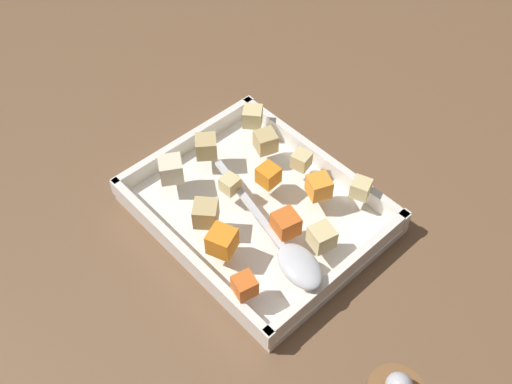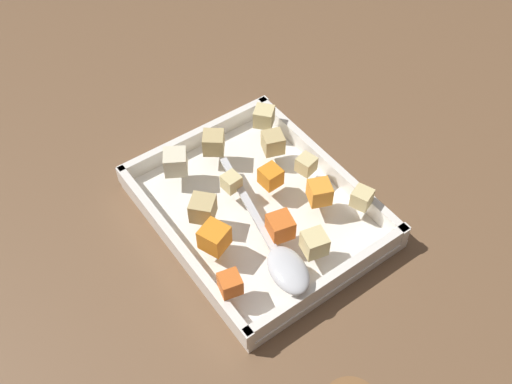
# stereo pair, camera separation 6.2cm
# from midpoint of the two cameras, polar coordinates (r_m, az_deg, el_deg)

# --- Properties ---
(ground_plane) EXTENTS (4.00, 4.00, 0.00)m
(ground_plane) POSITION_cam_midpoint_polar(r_m,az_deg,el_deg) (0.86, -1.88, -2.37)
(ground_plane) COLOR brown
(baking_dish) EXTENTS (0.33, 0.27, 0.04)m
(baking_dish) POSITION_cam_midpoint_polar(r_m,az_deg,el_deg) (0.85, -2.10, -1.88)
(baking_dish) COLOR white
(baking_dish) RESTS_ON ground_plane
(carrot_chunk_corner_nw) EXTENTS (0.04, 0.04, 0.03)m
(carrot_chunk_corner_nw) POSITION_cam_midpoint_polar(r_m,az_deg,el_deg) (0.76, -5.69, -4.90)
(carrot_chunk_corner_nw) COLOR orange
(carrot_chunk_corner_nw) RESTS_ON baking_dish
(carrot_chunk_front_center) EXTENTS (0.04, 0.04, 0.03)m
(carrot_chunk_front_center) POSITION_cam_midpoint_polar(r_m,az_deg,el_deg) (0.77, 0.62, -3.23)
(carrot_chunk_front_center) COLOR orange
(carrot_chunk_front_center) RESTS_ON baking_dish
(carrot_chunk_under_handle) EXTENTS (0.03, 0.03, 0.03)m
(carrot_chunk_under_handle) POSITION_cam_midpoint_polar(r_m,az_deg,el_deg) (0.83, -0.93, 1.55)
(carrot_chunk_under_handle) COLOR orange
(carrot_chunk_under_handle) RESTS_ON baking_dish
(carrot_chunk_corner_se) EXTENTS (0.03, 0.03, 0.03)m
(carrot_chunk_corner_se) POSITION_cam_midpoint_polar(r_m,az_deg,el_deg) (0.72, -3.60, -9.21)
(carrot_chunk_corner_se) COLOR orange
(carrot_chunk_corner_se) RESTS_ON baking_dish
(carrot_chunk_heap_side) EXTENTS (0.04, 0.04, 0.03)m
(carrot_chunk_heap_side) POSITION_cam_midpoint_polar(r_m,az_deg,el_deg) (0.81, 4.00, 0.44)
(carrot_chunk_heap_side) COLOR orange
(carrot_chunk_heap_side) RESTS_ON baking_dish
(potato_chunk_rim_edge) EXTENTS (0.03, 0.03, 0.03)m
(potato_chunk_rim_edge) POSITION_cam_midpoint_polar(r_m,az_deg,el_deg) (0.82, 8.06, 0.28)
(potato_chunk_rim_edge) COLOR #E0CC89
(potato_chunk_rim_edge) RESTS_ON baking_dish
(potato_chunk_corner_sw) EXTENTS (0.03, 0.03, 0.02)m
(potato_chunk_corner_sw) POSITION_cam_midpoint_polar(r_m,az_deg,el_deg) (0.85, 2.45, 2.97)
(potato_chunk_corner_sw) COLOR #E0CC89
(potato_chunk_corner_sw) RESTS_ON baking_dish
(potato_chunk_near_left) EXTENTS (0.04, 0.04, 0.03)m
(potato_chunk_near_left) POSITION_cam_midpoint_polar(r_m,az_deg,el_deg) (0.91, -2.30, 7.30)
(potato_chunk_near_left) COLOR #E0CC89
(potato_chunk_near_left) RESTS_ON baking_dish
(potato_chunk_back_center) EXTENTS (0.04, 0.04, 0.03)m
(potato_chunk_back_center) POSITION_cam_midpoint_polar(r_m,az_deg,el_deg) (0.87, -1.10, 4.88)
(potato_chunk_back_center) COLOR tan
(potato_chunk_back_center) RESTS_ON baking_dish
(potato_chunk_mid_left) EXTENTS (0.05, 0.05, 0.03)m
(potato_chunk_mid_left) POSITION_cam_midpoint_polar(r_m,az_deg,el_deg) (0.79, -7.17, -2.19)
(potato_chunk_mid_left) COLOR tan
(potato_chunk_mid_left) RESTS_ON baking_dish
(potato_chunk_corner_ne) EXTENTS (0.05, 0.05, 0.03)m
(potato_chunk_corner_ne) POSITION_cam_midpoint_polar(r_m,az_deg,el_deg) (0.85, -10.39, 2.11)
(potato_chunk_corner_ne) COLOR beige
(potato_chunk_corner_ne) RESTS_ON baking_dish
(potato_chunk_far_left) EXTENTS (0.04, 0.04, 0.03)m
(potato_chunk_far_left) POSITION_cam_midpoint_polar(r_m,az_deg,el_deg) (0.87, -6.86, 4.39)
(potato_chunk_far_left) COLOR tan
(potato_chunk_far_left) RESTS_ON baking_dish
(potato_chunk_center) EXTENTS (0.04, 0.04, 0.03)m
(potato_chunk_center) POSITION_cam_midpoint_polar(r_m,az_deg,el_deg) (0.76, 4.12, -4.52)
(potato_chunk_center) COLOR #E0CC89
(potato_chunk_center) RESTS_ON baking_dish
(potato_chunk_heap_top) EXTENTS (0.03, 0.03, 0.02)m
(potato_chunk_heap_top) POSITION_cam_midpoint_polar(r_m,az_deg,el_deg) (0.82, -4.72, 0.66)
(potato_chunk_heap_top) COLOR #E0CC89
(potato_chunk_heap_top) RESTS_ON baking_dish
(serving_spoon) EXTENTS (0.25, 0.08, 0.02)m
(serving_spoon) POSITION_cam_midpoint_polar(r_m,az_deg,el_deg) (0.75, 1.32, -6.62)
(serving_spoon) COLOR silver
(serving_spoon) RESTS_ON baking_dish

